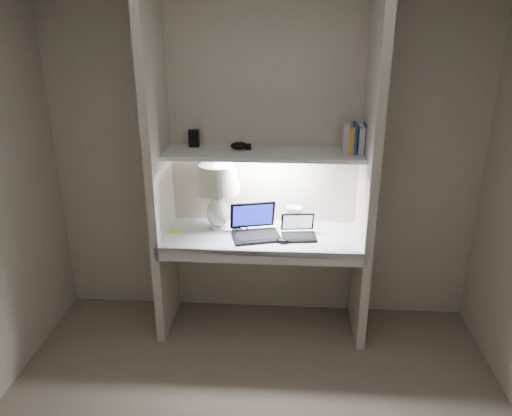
# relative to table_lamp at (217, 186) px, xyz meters

# --- Properties ---
(back_wall) EXTENTS (3.20, 0.01, 2.50)m
(back_wall) POSITION_rel_table_lamp_xyz_m (0.33, 0.18, 0.15)
(back_wall) COLOR beige
(back_wall) RESTS_ON floor
(alcove_panel_left) EXTENTS (0.06, 0.55, 2.50)m
(alcove_panel_left) POSITION_rel_table_lamp_xyz_m (-0.40, -0.09, 0.15)
(alcove_panel_left) COLOR beige
(alcove_panel_left) RESTS_ON floor
(alcove_panel_right) EXTENTS (0.06, 0.55, 2.50)m
(alcove_panel_right) POSITION_rel_table_lamp_xyz_m (1.06, -0.09, 0.15)
(alcove_panel_right) COLOR beige
(alcove_panel_right) RESTS_ON floor
(desk) EXTENTS (1.40, 0.55, 0.04)m
(desk) POSITION_rel_table_lamp_xyz_m (0.33, -0.09, -0.35)
(desk) COLOR white
(desk) RESTS_ON alcove_panel_left
(desk_apron) EXTENTS (1.46, 0.03, 0.10)m
(desk_apron) POSITION_rel_table_lamp_xyz_m (0.33, -0.35, -0.38)
(desk_apron) COLOR silver
(desk_apron) RESTS_ON desk
(shelf) EXTENTS (1.40, 0.36, 0.03)m
(shelf) POSITION_rel_table_lamp_xyz_m (0.33, 0.00, 0.25)
(shelf) COLOR silver
(shelf) RESTS_ON back_wall
(strip_light) EXTENTS (0.60, 0.04, 0.02)m
(strip_light) POSITION_rel_table_lamp_xyz_m (0.33, 0.00, 0.22)
(strip_light) COLOR white
(strip_light) RESTS_ON shelf
(table_lamp) EXTENTS (0.34, 0.34, 0.50)m
(table_lamp) POSITION_rel_table_lamp_xyz_m (0.00, 0.00, 0.00)
(table_lamp) COLOR white
(table_lamp) RESTS_ON desk
(laptop_main) EXTENTS (0.39, 0.36, 0.22)m
(laptop_main) POSITION_rel_table_lamp_xyz_m (0.28, -0.10, -0.28)
(laptop_main) COLOR black
(laptop_main) RESTS_ON desk
(laptop_netbook) EXTENTS (0.26, 0.24, 0.16)m
(laptop_netbook) POSITION_rel_table_lamp_xyz_m (0.60, -0.10, -0.30)
(laptop_netbook) COLOR black
(laptop_netbook) RESTS_ON desk
(speaker) EXTENTS (0.13, 0.10, 0.16)m
(speaker) POSITION_rel_table_lamp_xyz_m (0.57, 0.07, -0.25)
(speaker) COLOR silver
(speaker) RESTS_ON desk
(mouse) EXTENTS (0.10, 0.08, 0.03)m
(mouse) POSITION_rel_table_lamp_xyz_m (0.48, -0.22, -0.32)
(mouse) COLOR black
(mouse) RESTS_ON desk
(cable_coil) EXTENTS (0.12, 0.12, 0.01)m
(cable_coil) POSITION_rel_table_lamp_xyz_m (0.18, -0.00, -0.33)
(cable_coil) COLOR black
(cable_coil) RESTS_ON desk
(sticky_note) EXTENTS (0.09, 0.09, 0.00)m
(sticky_note) POSITION_rel_table_lamp_xyz_m (-0.31, -0.07, -0.33)
(sticky_note) COLOR yellow
(sticky_note) RESTS_ON desk
(book_row) EXTENTS (0.20, 0.14, 0.21)m
(book_row) POSITION_rel_table_lamp_xyz_m (0.98, 0.02, 0.36)
(book_row) COLOR silver
(book_row) RESTS_ON shelf
(shelf_box) EXTENTS (0.07, 0.05, 0.12)m
(shelf_box) POSITION_rel_table_lamp_xyz_m (-0.18, 0.12, 0.32)
(shelf_box) COLOR black
(shelf_box) RESTS_ON shelf
(shelf_gadget) EXTENTS (0.14, 0.11, 0.05)m
(shelf_gadget) POSITION_rel_table_lamp_xyz_m (0.16, 0.06, 0.29)
(shelf_gadget) COLOR black
(shelf_gadget) RESTS_ON shelf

